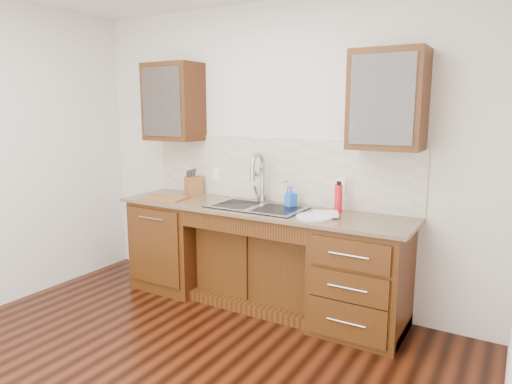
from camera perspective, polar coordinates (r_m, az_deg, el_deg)
The scene contains 23 objects.
wall_back at distance 4.25m, azimuth 2.75°, elevation 4.81°, with size 4.00×0.10×2.70m, color silver.
base_cabinet_left at distance 4.66m, azimuth -9.91°, elevation -6.25°, with size 0.70×0.62×0.88m, color #593014.
base_cabinet_center at distance 4.24m, azimuth 0.90°, elevation -9.08°, with size 1.20×0.44×0.70m, color #593014.
base_cabinet_right at distance 3.77m, azimuth 13.05°, elevation -10.38°, with size 0.70×0.62×0.88m, color #593014.
countertop at distance 4.00m, azimuth 0.18°, elevation -2.13°, with size 2.70×0.65×0.03m, color #84705B.
backsplash at distance 4.22m, azimuth 2.34°, elevation 2.78°, with size 2.70×0.02×0.59m, color beige.
sink at distance 4.00m, azimuth 0.07°, elevation -3.15°, with size 0.84×0.46×0.19m, color #9E9EA5.
faucet at distance 4.18m, azimuth 0.85°, elevation 1.40°, with size 0.04×0.04×0.40m, color #999993.
filter_tap at distance 4.08m, azimuth 3.96°, elevation 0.04°, with size 0.02×0.02×0.24m, color #999993.
upper_cabinet_left at distance 4.65m, azimuth -10.27°, elevation 10.99°, with size 0.55×0.34×0.75m, color #593014.
upper_cabinet_right at distance 3.65m, azimuth 16.16°, elevation 10.99°, with size 0.55×0.34×0.75m, color #593014.
outlet_left at distance 4.56m, azimuth -4.97°, elevation 2.24°, with size 0.08×0.01×0.12m, color white.
outlet_right at distance 3.95m, azimuth 10.57°, elevation 0.87°, with size 0.08×0.01×0.12m, color white.
soap_bottle at distance 4.00m, azimuth 4.38°, elevation -0.62°, with size 0.08×0.08×0.18m, color blue.
water_bottle at distance 3.83m, azimuth 10.26°, elevation -0.85°, with size 0.06×0.06×0.23m, color red.
plate at distance 3.64m, azimuth 7.34°, elevation -3.09°, with size 0.29×0.29×0.02m, color silver.
dish_towel at distance 3.66m, azimuth 8.68°, elevation -2.71°, with size 0.20×0.14×0.03m, color white.
knife_block at distance 4.62m, azimuth -7.78°, elevation 0.80°, with size 0.10×0.16×0.18m, color brown.
cutting_board at distance 4.45m, azimuth -11.34°, elevation -0.74°, with size 0.41×0.29×0.02m, color olive.
cup_left_a at distance 4.72m, azimuth -11.31°, elevation 10.28°, with size 0.12×0.12×0.09m, color silver.
cup_left_b at distance 4.55m, azimuth -8.80°, elevation 10.44°, with size 0.11×0.11×0.10m, color white.
cup_right_a at distance 3.67m, azimuth 14.72°, elevation 10.27°, with size 0.13×0.13×0.10m, color white.
cup_right_b at distance 3.61m, azimuth 18.49°, elevation 10.03°, with size 0.10×0.10×0.09m, color white.
Camera 1 is at (1.97, -1.95, 1.76)m, focal length 32.00 mm.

